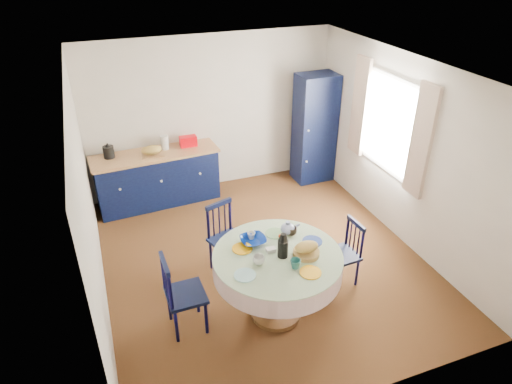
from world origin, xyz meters
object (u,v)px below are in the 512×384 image
at_px(pantry_cabinet, 315,129).
at_px(mug_b, 295,264).
at_px(kitchen_counter, 157,177).
at_px(chair_far, 226,238).
at_px(dining_table, 278,264).
at_px(chair_left, 182,294).
at_px(mug_c, 292,231).
at_px(chair_right, 344,252).
at_px(mug_a, 259,260).
at_px(cobalt_bowl, 253,241).
at_px(mug_d, 251,236).

relative_size(pantry_cabinet, mug_b, 17.03).
xyz_separation_m(kitchen_counter, chair_far, (0.51, -1.97, 0.02)).
relative_size(dining_table, chair_far, 1.50).
bearing_deg(chair_left, mug_c, -85.94).
distance_m(chair_far, mug_c, 0.99).
bearing_deg(chair_right, kitchen_counter, -150.70).
distance_m(dining_table, chair_far, 1.05).
bearing_deg(dining_table, kitchen_counter, 104.93).
height_order(chair_right, mug_b, mug_b).
xyz_separation_m(chair_far, mug_a, (0.03, -1.06, 0.42)).
height_order(chair_far, cobalt_bowl, chair_far).
distance_m(kitchen_counter, mug_b, 3.36).
xyz_separation_m(mug_b, mug_d, (-0.24, 0.63, -0.01)).
height_order(kitchen_counter, mug_d, kitchen_counter).
distance_m(dining_table, mug_d, 0.44).
bearing_deg(kitchen_counter, cobalt_bowl, -80.75).
relative_size(chair_left, mug_a, 7.96).
xyz_separation_m(mug_d, cobalt_bowl, (-0.01, -0.08, -0.01)).
bearing_deg(mug_c, cobalt_bowl, -179.83).
bearing_deg(kitchen_counter, mug_c, -71.76).
relative_size(mug_a, cobalt_bowl, 0.43).
height_order(dining_table, chair_left, dining_table).
distance_m(chair_right, cobalt_bowl, 1.24).
distance_m(pantry_cabinet, chair_right, 2.79).
relative_size(chair_left, mug_b, 8.73).
bearing_deg(chair_right, cobalt_bowl, -95.69).
height_order(kitchen_counter, cobalt_bowl, kitchen_counter).
relative_size(mug_c, mug_d, 1.31).
bearing_deg(mug_a, chair_right, 14.52).
bearing_deg(cobalt_bowl, chair_right, -1.80).
bearing_deg(mug_a, mug_b, -30.80).
bearing_deg(chair_far, mug_c, -70.09).
distance_m(chair_right, mug_b, 1.14).
relative_size(chair_left, chair_right, 1.13).
bearing_deg(chair_far, chair_left, -150.93).
bearing_deg(mug_c, mug_b, -111.03).
xyz_separation_m(chair_far, mug_b, (0.35, -1.25, 0.42)).
relative_size(mug_b, mug_c, 0.92).
xyz_separation_m(dining_table, cobalt_bowl, (-0.18, 0.29, 0.16)).
height_order(chair_right, cobalt_bowl, cobalt_bowl).
xyz_separation_m(kitchen_counter, dining_table, (0.79, -2.96, 0.26)).
relative_size(chair_far, chair_right, 1.10).
xyz_separation_m(kitchen_counter, mug_c, (1.07, -2.67, 0.44)).
height_order(mug_a, mug_b, mug_b).
xyz_separation_m(kitchen_counter, pantry_cabinet, (2.66, -0.11, 0.47)).
relative_size(kitchen_counter, chair_right, 2.34).
bearing_deg(mug_c, dining_table, -134.89).
relative_size(mug_d, cobalt_bowl, 0.32).
xyz_separation_m(chair_left, mug_d, (0.85, 0.20, 0.40)).
xyz_separation_m(chair_left, chair_right, (2.00, 0.08, -0.05)).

